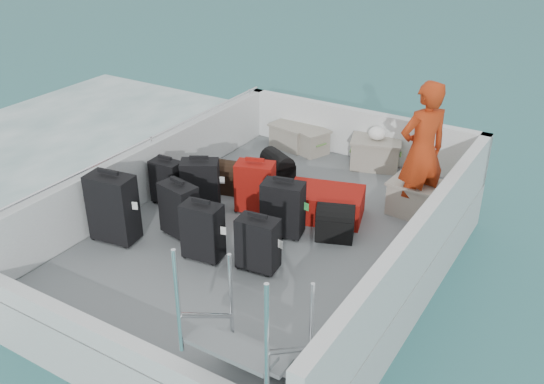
{
  "coord_description": "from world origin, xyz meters",
  "views": [
    {
      "loc": [
        3.15,
        -5.1,
        4.19
      ],
      "look_at": [
        -0.09,
        0.17,
        1.0
      ],
      "focal_mm": 40.0,
      "sensor_mm": 36.0,
      "label": 1
    }
  ],
  "objects_px": {
    "suitcase_5": "(255,187)",
    "suitcase_7": "(283,209)",
    "suitcase_2": "(200,186)",
    "suitcase_1": "(167,183)",
    "suitcase_0": "(113,209)",
    "suitcase_6": "(258,244)",
    "suitcase_4": "(179,210)",
    "crate_1": "(308,141)",
    "passenger": "(422,151)",
    "crate_3": "(418,200)",
    "crate_2": "(375,154)",
    "suitcase_8": "(326,204)",
    "suitcase_3": "(203,232)",
    "crate_0": "(291,137)"
  },
  "relations": [
    {
      "from": "suitcase_6",
      "to": "crate_0",
      "type": "bearing_deg",
      "value": 107.21
    },
    {
      "from": "suitcase_7",
      "to": "crate_3",
      "type": "height_order",
      "value": "suitcase_7"
    },
    {
      "from": "suitcase_7",
      "to": "suitcase_6",
      "type": "bearing_deg",
      "value": -92.3
    },
    {
      "from": "suitcase_2",
      "to": "crate_3",
      "type": "relative_size",
      "value": 1.0
    },
    {
      "from": "suitcase_1",
      "to": "crate_0",
      "type": "relative_size",
      "value": 1.05
    },
    {
      "from": "suitcase_0",
      "to": "suitcase_6",
      "type": "xyz_separation_m",
      "value": [
        1.65,
        0.35,
        -0.1
      ]
    },
    {
      "from": "suitcase_4",
      "to": "suitcase_5",
      "type": "height_order",
      "value": "suitcase_4"
    },
    {
      "from": "suitcase_1",
      "to": "suitcase_4",
      "type": "xyz_separation_m",
      "value": [
        0.61,
        -0.51,
        0.03
      ]
    },
    {
      "from": "crate_0",
      "to": "passenger",
      "type": "height_order",
      "value": "passenger"
    },
    {
      "from": "suitcase_1",
      "to": "suitcase_6",
      "type": "height_order",
      "value": "suitcase_6"
    },
    {
      "from": "suitcase_7",
      "to": "crate_3",
      "type": "bearing_deg",
      "value": 34.52
    },
    {
      "from": "passenger",
      "to": "crate_1",
      "type": "bearing_deg",
      "value": -79.89
    },
    {
      "from": "crate_1",
      "to": "suitcase_7",
      "type": "bearing_deg",
      "value": -68.4
    },
    {
      "from": "suitcase_3",
      "to": "crate_1",
      "type": "height_order",
      "value": "suitcase_3"
    },
    {
      "from": "suitcase_2",
      "to": "crate_3",
      "type": "xyz_separation_m",
      "value": [
        2.27,
        1.25,
        -0.13
      ]
    },
    {
      "from": "suitcase_2",
      "to": "suitcase_6",
      "type": "relative_size",
      "value": 1.11
    },
    {
      "from": "crate_3",
      "to": "crate_0",
      "type": "bearing_deg",
      "value": 156.88
    },
    {
      "from": "suitcase_6",
      "to": "passenger",
      "type": "relative_size",
      "value": 0.35
    },
    {
      "from": "suitcase_6",
      "to": "suitcase_4",
      "type": "bearing_deg",
      "value": 167.79
    },
    {
      "from": "suitcase_7",
      "to": "crate_2",
      "type": "relative_size",
      "value": 1.0
    },
    {
      "from": "suitcase_7",
      "to": "crate_1",
      "type": "relative_size",
      "value": 1.18
    },
    {
      "from": "suitcase_3",
      "to": "crate_0",
      "type": "xyz_separation_m",
      "value": [
        -0.71,
        3.08,
        -0.15
      ]
    },
    {
      "from": "suitcase_3",
      "to": "suitcase_7",
      "type": "height_order",
      "value": "suitcase_7"
    },
    {
      "from": "crate_3",
      "to": "passenger",
      "type": "relative_size",
      "value": 0.39
    },
    {
      "from": "suitcase_5",
      "to": "passenger",
      "type": "height_order",
      "value": "passenger"
    },
    {
      "from": "suitcase_1",
      "to": "crate_2",
      "type": "relative_size",
      "value": 0.89
    },
    {
      "from": "suitcase_0",
      "to": "suitcase_4",
      "type": "xyz_separation_m",
      "value": [
        0.55,
        0.45,
        -0.08
      ]
    },
    {
      "from": "suitcase_5",
      "to": "crate_0",
      "type": "xyz_separation_m",
      "value": [
        -0.61,
        1.92,
        -0.15
      ]
    },
    {
      "from": "suitcase_5",
      "to": "suitcase_8",
      "type": "height_order",
      "value": "suitcase_5"
    },
    {
      "from": "suitcase_6",
      "to": "crate_2",
      "type": "bearing_deg",
      "value": 82.45
    },
    {
      "from": "passenger",
      "to": "suitcase_7",
      "type": "bearing_deg",
      "value": -6.04
    },
    {
      "from": "suitcase_7",
      "to": "passenger",
      "type": "relative_size",
      "value": 0.39
    },
    {
      "from": "suitcase_3",
      "to": "suitcase_7",
      "type": "bearing_deg",
      "value": 53.95
    },
    {
      "from": "suitcase_2",
      "to": "suitcase_1",
      "type": "bearing_deg",
      "value": 160.01
    },
    {
      "from": "suitcase_1",
      "to": "suitcase_0",
      "type": "bearing_deg",
      "value": -88.98
    },
    {
      "from": "suitcase_5",
      "to": "suitcase_7",
      "type": "distance_m",
      "value": 0.64
    },
    {
      "from": "suitcase_5",
      "to": "suitcase_7",
      "type": "relative_size",
      "value": 0.98
    },
    {
      "from": "suitcase_6",
      "to": "crate_2",
      "type": "xyz_separation_m",
      "value": [
        0.04,
        2.94,
        -0.1
      ]
    },
    {
      "from": "suitcase_1",
      "to": "suitcase_5",
      "type": "bearing_deg",
      "value": 18.9
    },
    {
      "from": "crate_1",
      "to": "passenger",
      "type": "xyz_separation_m",
      "value": [
        2.01,
        -1.03,
        0.67
      ]
    },
    {
      "from": "suitcase_7",
      "to": "crate_2",
      "type": "height_order",
      "value": "suitcase_7"
    },
    {
      "from": "suitcase_0",
      "to": "suitcase_1",
      "type": "bearing_deg",
      "value": 85.8
    },
    {
      "from": "suitcase_5",
      "to": "crate_2",
      "type": "relative_size",
      "value": 0.98
    },
    {
      "from": "suitcase_2",
      "to": "crate_1",
      "type": "xyz_separation_m",
      "value": [
        0.25,
        2.24,
        -0.16
      ]
    },
    {
      "from": "suitcase_1",
      "to": "passenger",
      "type": "relative_size",
      "value": 0.34
    },
    {
      "from": "suitcase_3",
      "to": "suitcase_7",
      "type": "relative_size",
      "value": 0.99
    },
    {
      "from": "suitcase_5",
      "to": "crate_2",
      "type": "height_order",
      "value": "suitcase_5"
    },
    {
      "from": "suitcase_0",
      "to": "suitcase_8",
      "type": "height_order",
      "value": "suitcase_0"
    },
    {
      "from": "suitcase_2",
      "to": "crate_0",
      "type": "relative_size",
      "value": 1.18
    },
    {
      "from": "suitcase_4",
      "to": "crate_2",
      "type": "relative_size",
      "value": 0.98
    }
  ]
}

